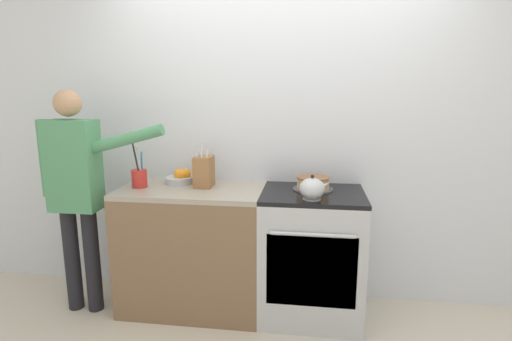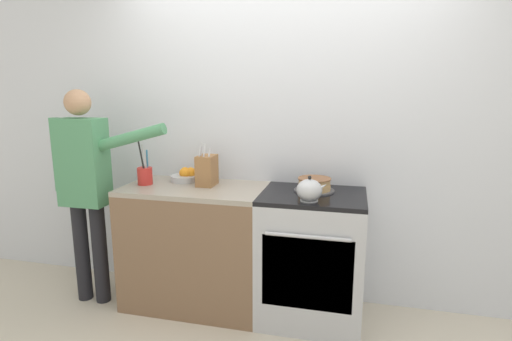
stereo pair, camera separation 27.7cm
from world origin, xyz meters
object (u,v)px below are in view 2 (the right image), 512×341
(fruit_bowl, at_px, (186,176))
(stove_range, at_px, (311,257))
(layer_cake, at_px, (314,185))
(utensil_crock, at_px, (145,175))
(tea_kettle, at_px, (310,190))
(person_baker, at_px, (85,179))
(knife_block, at_px, (207,170))

(fruit_bowl, bearing_deg, stove_range, -8.62)
(layer_cake, bearing_deg, fruit_bowl, 175.86)
(layer_cake, xyz_separation_m, utensil_crock, (-1.26, -0.10, 0.03))
(tea_kettle, relative_size, person_baker, 0.12)
(knife_block, relative_size, utensil_crock, 0.96)
(person_baker, bearing_deg, stove_range, 0.56)
(layer_cake, xyz_separation_m, tea_kettle, (-0.01, -0.26, 0.03))
(stove_range, xyz_separation_m, utensil_crock, (-1.26, -0.02, 0.53))
(fruit_bowl, bearing_deg, person_baker, -154.90)
(tea_kettle, bearing_deg, knife_block, 162.95)
(knife_block, distance_m, person_baker, 0.91)
(layer_cake, xyz_separation_m, person_baker, (-1.67, -0.24, 0.00))
(stove_range, bearing_deg, tea_kettle, -92.34)
(person_baker, bearing_deg, utensil_crock, 14.13)
(utensil_crock, xyz_separation_m, person_baker, (-0.41, -0.14, -0.02))
(tea_kettle, relative_size, fruit_bowl, 0.95)
(tea_kettle, distance_m, person_baker, 1.66)
(tea_kettle, height_order, fruit_bowl, tea_kettle)
(knife_block, bearing_deg, layer_cake, 1.15)
(person_baker, bearing_deg, fruit_bowl, 20.22)
(tea_kettle, distance_m, fruit_bowl, 1.05)
(fruit_bowl, relative_size, person_baker, 0.13)
(fruit_bowl, height_order, person_baker, person_baker)
(utensil_crock, relative_size, fruit_bowl, 1.55)
(layer_cake, relative_size, utensil_crock, 0.86)
(layer_cake, bearing_deg, stove_range, -88.76)
(layer_cake, distance_m, knife_block, 0.80)
(stove_range, bearing_deg, knife_block, 175.41)
(stove_range, xyz_separation_m, layer_cake, (-0.00, 0.08, 0.51))
(stove_range, relative_size, utensil_crock, 2.79)
(layer_cake, relative_size, knife_block, 0.89)
(utensil_crock, relative_size, person_baker, 0.20)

